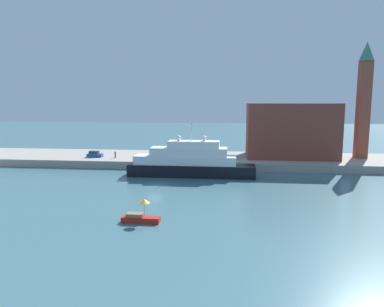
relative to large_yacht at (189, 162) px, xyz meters
The scene contains 9 objects.
ground 11.67m from the large_yacht, 117.93° to the right, with size 400.00×400.00×0.00m, color #3D6670.
quay_dock 17.08m from the large_yacht, 108.17° to the left, with size 110.00×20.16×1.77m, color gray.
large_yacht is the anchor object (origin of this frame).
small_motorboat 30.08m from the large_yacht, 95.50° to the right, with size 4.97×1.49×3.14m.
harbor_building 30.06m from the large_yacht, 37.58° to the left, with size 21.65×13.39×13.42m, color brown.
bell_tower 46.46m from the large_yacht, 24.09° to the left, with size 3.52×3.52×27.94m.
parked_car 28.19m from the large_yacht, 154.58° to the left, with size 3.82×1.71×1.54m.
person_figure 22.74m from the large_yacht, 150.65° to the left, with size 0.36×0.36×1.72m.
mooring_bollard 7.20m from the large_yacht, 87.22° to the left, with size 0.36×0.36×0.80m, color black.
Camera 1 is at (14.08, -63.87, 15.60)m, focal length 33.56 mm.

